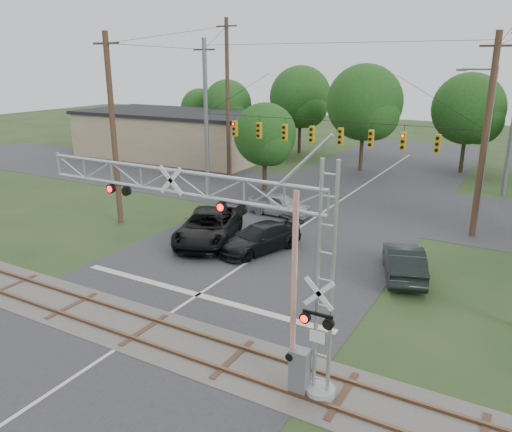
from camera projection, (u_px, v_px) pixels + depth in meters
The scene contains 14 objects.
ground at pixel (106, 357), 17.50m from camera, with size 160.00×160.00×0.00m, color #233A1A.
road_main at pixel (249, 261), 25.81m from camera, with size 14.00×90.00×0.02m, color #2B2B2D.
road_cross at pixel (343, 199), 37.44m from camera, with size 90.00×12.00×0.02m, color #2B2B2D.
railroad_track at pixel (144, 330), 19.16m from camera, with size 90.00×3.20×0.17m.
crossing_gantry at pixel (226, 239), 15.57m from camera, with size 11.32×0.95×7.44m.
traffic_signal_span at pixel (339, 131), 32.04m from camera, with size 19.34×0.36×11.50m.
pickup_black at pixel (209, 227), 28.43m from camera, with size 2.97×6.44×1.79m, color black.
car_dark at pixel (260, 238), 27.05m from camera, with size 2.07×5.08×1.47m, color black.
sedan_silver at pixel (280, 204), 33.38m from camera, with size 1.77×4.39×1.50m, color #989A9F.
suv_dark at pixel (404, 261), 23.75m from camera, with size 1.67×4.80×1.58m, color black.
commercial_building at pixel (175, 134), 53.78m from camera, with size 20.88×11.05×4.83m.
streetlight at pixel (485, 132), 33.23m from camera, with size 2.57×0.27×9.63m.
utility_poles at pixel (378, 114), 32.98m from camera, with size 26.50×25.65×14.50m.
treeline at pixel (385, 112), 45.09m from camera, with size 55.21×26.55×9.77m.
Camera 1 is at (12.11, -10.66, 9.92)m, focal length 35.00 mm.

